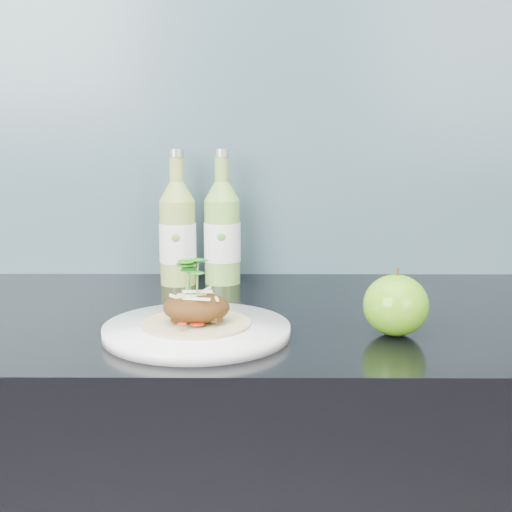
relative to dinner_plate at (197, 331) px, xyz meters
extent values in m
cube|color=#72A2B3|center=(0.05, 0.43, 0.34)|extent=(4.00, 0.02, 0.70)
cylinder|color=white|center=(0.00, 0.00, 0.00)|extent=(0.33, 0.33, 0.02)
cylinder|color=tan|center=(0.00, 0.00, 0.01)|extent=(0.15, 0.15, 0.00)
ellipsoid|color=#53300F|center=(0.00, 0.00, 0.03)|extent=(0.09, 0.08, 0.04)
ellipsoid|color=#629710|center=(0.27, 0.01, 0.03)|extent=(0.11, 0.11, 0.08)
cylinder|color=#472D14|center=(0.27, 0.01, 0.08)|extent=(0.01, 0.00, 0.01)
cylinder|color=#90AC47|center=(-0.06, 0.33, 0.07)|extent=(0.07, 0.07, 0.15)
cone|color=#90AC47|center=(-0.06, 0.33, 0.16)|extent=(0.06, 0.06, 0.03)
cylinder|color=#90AC47|center=(-0.06, 0.33, 0.20)|extent=(0.03, 0.03, 0.04)
cylinder|color=silver|center=(-0.06, 0.33, 0.23)|extent=(0.03, 0.03, 0.01)
cylinder|color=white|center=(-0.06, 0.33, 0.07)|extent=(0.07, 0.07, 0.07)
ellipsoid|color=#59A533|center=(-0.06, 0.29, 0.08)|extent=(0.01, 0.00, 0.01)
cylinder|color=#7CAE48|center=(0.02, 0.34, 0.07)|extent=(0.08, 0.08, 0.15)
cone|color=#7CAE48|center=(0.02, 0.34, 0.16)|extent=(0.06, 0.06, 0.03)
cylinder|color=#7CAE48|center=(0.02, 0.34, 0.20)|extent=(0.03, 0.03, 0.04)
cylinder|color=silver|center=(0.02, 0.34, 0.23)|extent=(0.03, 0.03, 0.01)
cylinder|color=white|center=(0.02, 0.34, 0.07)|extent=(0.08, 0.08, 0.07)
ellipsoid|color=#59A533|center=(0.02, 0.30, 0.08)|extent=(0.01, 0.00, 0.01)
camera|label=1|loc=(0.09, -0.93, 0.27)|focal=50.00mm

